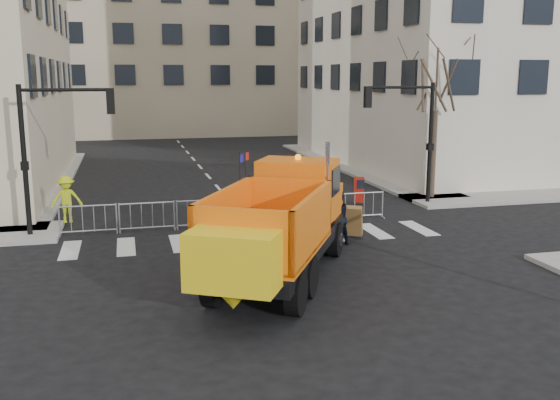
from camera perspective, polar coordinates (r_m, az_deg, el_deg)
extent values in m
plane|color=black|center=(17.13, 2.28, -8.04)|extent=(120.00, 120.00, 0.00)
cube|color=gray|center=(25.08, -3.15, -1.64)|extent=(64.00, 5.00, 0.15)
cube|color=tan|center=(67.97, -10.50, 16.40)|extent=(30.00, 18.00, 24.00)
cylinder|color=black|center=(23.46, -22.32, 3.15)|extent=(0.18, 0.18, 5.40)
cylinder|color=black|center=(28.38, 13.56, 4.94)|extent=(0.18, 0.18, 5.40)
cube|color=black|center=(17.65, 0.16, -4.21)|extent=(5.55, 7.44, 0.45)
cylinder|color=black|center=(20.46, -0.80, -3.21)|extent=(0.85, 1.14, 1.11)
cylinder|color=black|center=(20.00, 5.03, -3.59)|extent=(0.85, 1.14, 1.11)
cylinder|color=black|center=(16.87, -4.49, -6.40)|extent=(0.85, 1.14, 1.11)
cylinder|color=black|center=(16.31, 2.56, -7.00)|extent=(0.85, 1.14, 1.11)
cylinder|color=black|center=(15.71, -6.10, -7.78)|extent=(0.85, 1.14, 1.11)
cylinder|color=black|center=(15.10, 1.46, -8.51)|extent=(0.85, 1.14, 1.11)
cube|color=orange|center=(20.53, 2.49, -0.01)|extent=(2.63, 2.43, 1.00)
cube|color=orange|center=(19.16, 1.64, 1.03)|extent=(2.80, 2.53, 1.81)
cylinder|color=silver|center=(18.16, 4.33, 1.56)|extent=(0.14, 0.14, 2.41)
cube|color=orange|center=(16.08, -1.14, -1.87)|extent=(4.35, 5.09, 1.66)
cube|color=yellow|center=(13.66, -4.36, -5.59)|extent=(2.24, 1.86, 1.31)
cube|color=brown|center=(22.37, 3.43, -1.71)|extent=(3.09, 2.07, 1.13)
imported|color=black|center=(23.19, 0.07, -0.50)|extent=(0.69, 0.46, 1.88)
imported|color=black|center=(21.25, 5.23, -1.62)|extent=(1.05, 0.89, 1.89)
imported|color=black|center=(21.31, 4.73, -1.94)|extent=(0.84, 1.02, 1.63)
imported|color=#B6C917|center=(25.16, -18.93, 0.08)|extent=(1.23, 0.79, 1.80)
cube|color=maroon|center=(28.01, 7.22, 0.95)|extent=(0.55, 0.52, 1.10)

